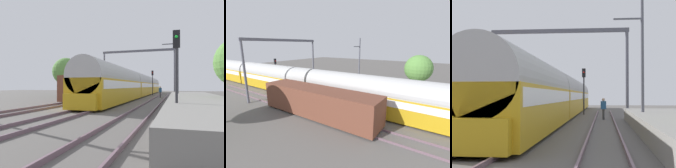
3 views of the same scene
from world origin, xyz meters
The scene contains 13 objects.
ground centered at (0.00, 0.00, 0.00)m, with size 120.00×120.00×0.00m, color #5A5652.
track_far_west centered at (-3.97, 0.00, 0.08)m, with size 1.52×60.00×0.16m.
track_west centered at (0.00, 0.00, 0.08)m, with size 1.52×60.00×0.16m.
track_east centered at (3.97, 0.00, 0.08)m, with size 1.52×60.00×0.16m.
platform centered at (7.78, 2.00, 0.45)m, with size 4.40×28.00×0.90m.
passenger_train centered at (0.00, 20.73, 1.97)m, with size 2.93×49.20×3.82m.
freight_car centered at (-3.97, 8.32, 1.47)m, with size 2.80×13.00×2.70m.
person_crossing centered at (3.91, 15.22, 1.03)m, with size 0.44×0.32×1.73m.
railway_signal_near centered at (6.17, -5.30, 3.00)m, with size 0.36×0.30×4.65m.
railway_signal_far centered at (1.92, 23.15, 3.03)m, with size 0.36×0.30×4.70m.
catenary_gantry centered at (0.00, 17.97, 5.62)m, with size 12.33×0.28×7.86m.
catenary_pole_east_mid centered at (6.32, 9.08, 4.15)m, with size 1.90×0.20×8.00m.
tree_west_background centered at (-12.01, 15.18, 4.29)m, with size 4.66×4.66×6.63m.
Camera 1 is at (6.12, -16.37, 1.77)m, focal length 32.96 mm.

